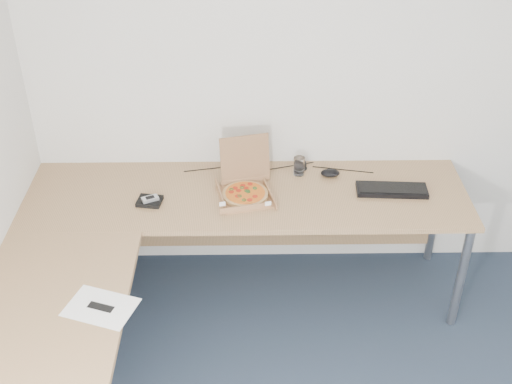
{
  "coord_description": "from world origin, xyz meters",
  "views": [
    {
      "loc": [
        -0.49,
        -1.69,
        2.82
      ],
      "look_at": [
        -0.45,
        1.28,
        0.82
      ],
      "focal_mm": 46.31,
      "sensor_mm": 36.0,
      "label": 1
    }
  ],
  "objects_px": {
    "desk": "(184,245)",
    "pizza_box": "(245,190)",
    "keyboard": "(392,190)",
    "drinking_glass": "(299,166)",
    "wallet": "(150,201)"
  },
  "relations": [
    {
      "from": "desk",
      "to": "wallet",
      "type": "distance_m",
      "value": 0.41
    },
    {
      "from": "wallet",
      "to": "drinking_glass",
      "type": "bearing_deg",
      "value": 27.65
    },
    {
      "from": "desk",
      "to": "pizza_box",
      "type": "distance_m",
      "value": 0.52
    },
    {
      "from": "keyboard",
      "to": "wallet",
      "type": "bearing_deg",
      "value": -172.51
    },
    {
      "from": "drinking_glass",
      "to": "keyboard",
      "type": "bearing_deg",
      "value": -20.73
    },
    {
      "from": "pizza_box",
      "to": "wallet",
      "type": "bearing_deg",
      "value": 173.84
    },
    {
      "from": "drinking_glass",
      "to": "wallet",
      "type": "bearing_deg",
      "value": -161.37
    },
    {
      "from": "pizza_box",
      "to": "keyboard",
      "type": "relative_size",
      "value": 0.83
    },
    {
      "from": "keyboard",
      "to": "wallet",
      "type": "relative_size",
      "value": 3.01
    },
    {
      "from": "desk",
      "to": "pizza_box",
      "type": "height_order",
      "value": "pizza_box"
    },
    {
      "from": "desk",
      "to": "pizza_box",
      "type": "relative_size",
      "value": 7.53
    },
    {
      "from": "desk",
      "to": "drinking_glass",
      "type": "relative_size",
      "value": 22.21
    },
    {
      "from": "drinking_glass",
      "to": "keyboard",
      "type": "distance_m",
      "value": 0.55
    },
    {
      "from": "pizza_box",
      "to": "keyboard",
      "type": "xyz_separation_m",
      "value": [
        0.83,
        0.03,
        -0.02
      ]
    },
    {
      "from": "desk",
      "to": "pizza_box",
      "type": "xyz_separation_m",
      "value": [
        0.32,
        0.41,
        0.06
      ]
    }
  ]
}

